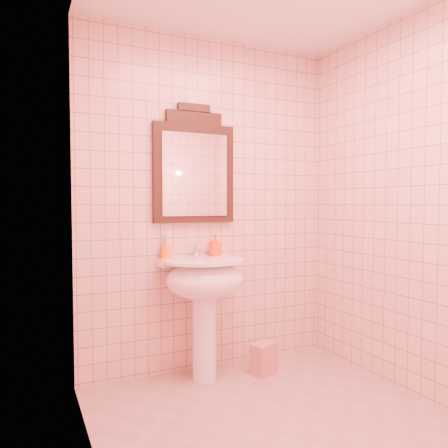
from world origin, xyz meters
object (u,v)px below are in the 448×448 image
mirror (194,168)px  soap_dispenser (215,245)px  toothbrush_cup (166,252)px  pedestal_sink (205,288)px  towel (263,359)px

mirror → soap_dispenser: size_ratio=5.34×
toothbrush_cup → soap_dispenser: bearing=-3.4°
pedestal_sink → toothbrush_cup: 0.38m
soap_dispenser → toothbrush_cup: bearing=174.4°
mirror → towel: size_ratio=3.87×
soap_dispenser → towel: 0.91m
mirror → soap_dispenser: (0.15, -0.05, -0.58)m
pedestal_sink → towel: 0.71m
mirror → toothbrush_cup: mirror is taller
towel → toothbrush_cup: bearing=158.9°
pedestal_sink → mirror: 0.88m
soap_dispenser → towel: (0.29, -0.23, -0.83)m
mirror → toothbrush_cup: 0.65m
towel → pedestal_sink: bearing=169.7°
pedestal_sink → soap_dispenser: soap_dispenser is taller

